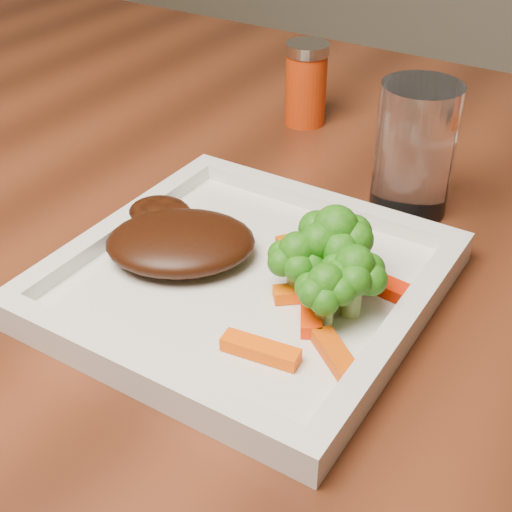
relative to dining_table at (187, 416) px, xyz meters
The scene contains 15 objects.
dining_table is the anchor object (origin of this frame).
plate 0.45m from the dining_table, 36.83° to the right, with size 0.27×0.27×0.01m, color white.
steak 0.44m from the dining_table, 48.25° to the right, with size 0.12×0.09×0.03m, color #351407.
broccoli_0 0.50m from the dining_table, 24.05° to the right, with size 0.06×0.06×0.07m, color #1D7012, non-canonical shape.
broccoli_1 0.52m from the dining_table, 26.07° to the right, with size 0.05×0.05×0.06m, color #336510, non-canonical shape.
broccoli_2 0.52m from the dining_table, 30.74° to the right, with size 0.05×0.05×0.06m, color #105E0F, non-canonical shape.
broccoli_3 0.49m from the dining_table, 30.56° to the right, with size 0.05×0.05×0.06m, color #1C6210, non-canonical shape.
carrot_0 0.50m from the dining_table, 40.58° to the right, with size 0.05×0.01×0.01m, color #FF5604.
carrot_1 0.52m from the dining_table, 32.85° to the right, with size 0.05×0.01×0.01m, color #D24703.
carrot_3 0.49m from the dining_table, 19.00° to the right, with size 0.06×0.02×0.01m, color red.
carrot_4 0.45m from the dining_table, 18.85° to the right, with size 0.06×0.02×0.01m, color #CC5403.
carrot_5 0.49m from the dining_table, 31.10° to the right, with size 0.06×0.01×0.01m, color #FF3704.
carrot_6 0.48m from the dining_table, 29.59° to the right, with size 0.05×0.01×0.01m, color #FF5E04.
spice_shaker 0.46m from the dining_table, 66.94° to the left, with size 0.05×0.05×0.09m, color #BB310A.
drinking_glass 0.50m from the dining_table, 10.75° to the left, with size 0.07×0.07×0.12m, color silver.
Camera 1 is at (0.36, -0.51, 1.09)m, focal length 50.00 mm.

